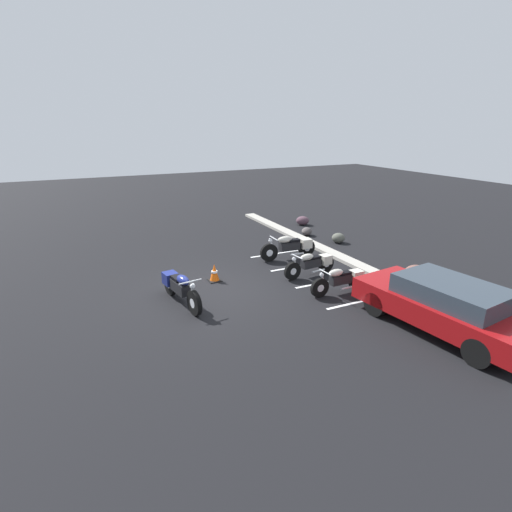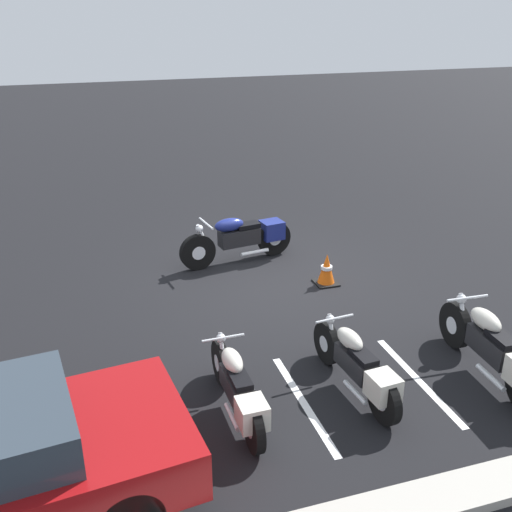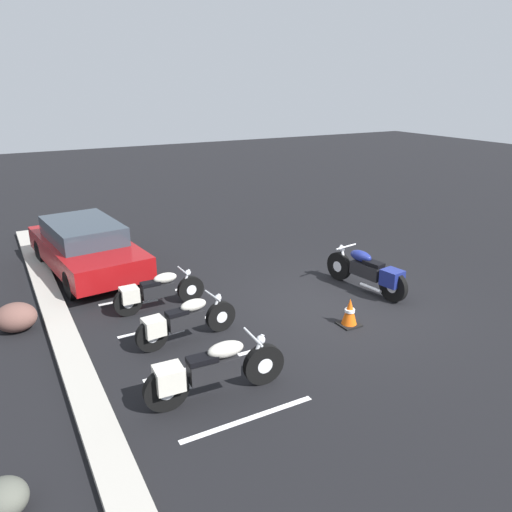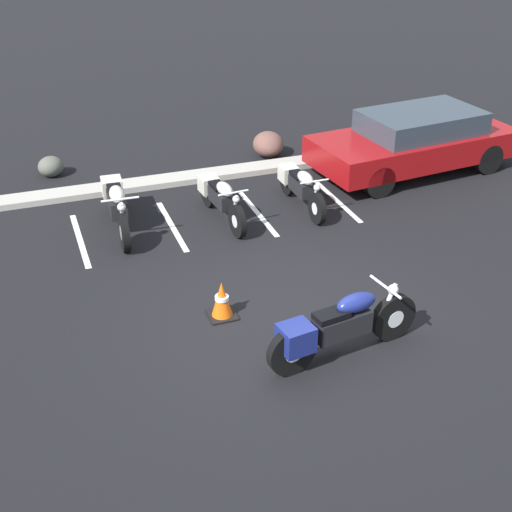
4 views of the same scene
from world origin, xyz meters
TOP-DOWN VIEW (x-y plane):
  - ground at (0.00, 0.00)m, footprint 60.00×60.00m
  - motorcycle_navy_featured at (0.28, -0.96)m, footprint 2.29×0.74m
  - parked_bike_0 at (-1.74, 3.85)m, footprint 0.63×2.25m
  - parked_bike_1 at (0.10, 3.59)m, footprint 0.56×2.00m
  - parked_bike_2 at (1.68, 3.59)m, footprint 0.55×1.96m
  - car_red at (4.62, 4.41)m, footprint 4.47×2.26m
  - concrete_curb at (0.00, 5.51)m, footprint 18.00×0.50m
  - landscape_rock_1 at (2.04, 6.24)m, footprint 0.82×0.89m
  - landscape_rock_3 at (-2.63, 6.72)m, footprint 0.73×0.74m
  - traffic_cone at (-0.84, 0.48)m, footprint 0.40×0.40m
  - stall_line_0 at (-2.47, 3.58)m, footprint 0.10×2.10m
  - stall_line_1 at (-0.83, 3.58)m, footprint 0.10×2.10m
  - stall_line_2 at (0.82, 3.58)m, footprint 0.10×2.10m
  - stall_line_3 at (2.46, 3.58)m, footprint 0.10×2.10m

SIDE VIEW (x-z plane):
  - ground at x=0.00m, z-range 0.00..0.00m
  - stall_line_0 at x=-2.47m, z-range 0.00..0.00m
  - stall_line_1 at x=-0.83m, z-range 0.00..0.00m
  - stall_line_2 at x=0.82m, z-range 0.00..0.00m
  - stall_line_3 at x=2.46m, z-range 0.00..0.00m
  - concrete_curb at x=0.00m, z-range 0.00..0.12m
  - landscape_rock_3 at x=-2.63m, z-range 0.00..0.42m
  - traffic_cone at x=-0.84m, z-range -0.02..0.55m
  - landscape_rock_1 at x=2.04m, z-range 0.00..0.56m
  - parked_bike_2 at x=1.68m, z-range 0.02..0.80m
  - parked_bike_1 at x=0.10m, z-range 0.02..0.81m
  - parked_bike_0 at x=-1.74m, z-range 0.03..0.91m
  - motorcycle_navy_featured at x=0.28m, z-range 0.03..0.93m
  - car_red at x=4.62m, z-range 0.04..1.32m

